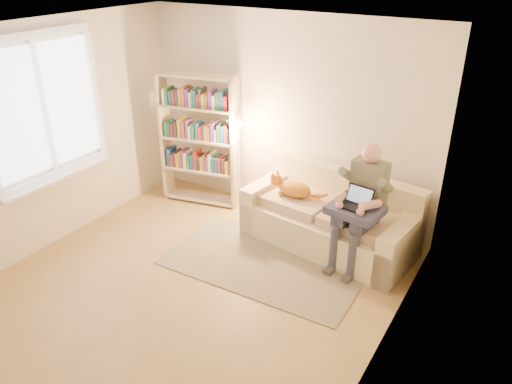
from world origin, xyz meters
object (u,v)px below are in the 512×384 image
Objects in this scene: person at (362,200)px; bookshelf at (199,134)px; sofa at (330,220)px; cat at (292,188)px; laptop at (355,201)px.

person is 0.77× the size of bookshelf.
sofa is 0.61m from cat.
cat is 1.55m from bookshelf.
person reaches higher than laptop.
bookshelf reaches higher than sofa.
bookshelf is at bearing -175.82° from sofa.
sofa is 0.72m from laptop.
sofa is at bearing 161.20° from person.
laptop is at bearing -101.78° from person.
bookshelf is at bearing -179.35° from cat.
person is 0.12m from laptop.
bookshelf is at bearing 177.09° from laptop.
sofa is 1.51× the size of person.
cat is 0.94m from laptop.
cat is 2.03× the size of laptop.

